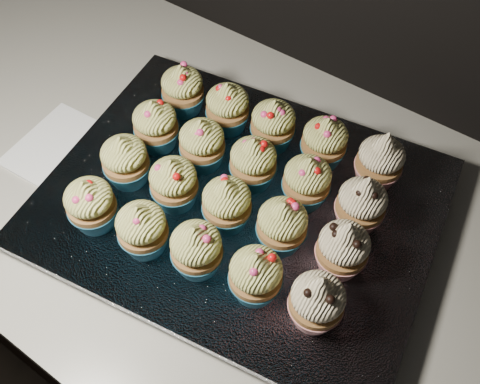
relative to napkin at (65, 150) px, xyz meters
The scene contains 25 objects.
cabinet 0.63m from the napkin, 10.21° to the left, with size 2.40×0.60×0.86m, color black.
worktop 0.42m from the napkin, 10.21° to the left, with size 2.44×0.64×0.04m, color beige.
napkin is the anchor object (origin of this frame).
baking_tray 0.28m from the napkin, 11.99° to the left, with size 0.47×0.36×0.02m, color black.
foil_lining 0.29m from the napkin, 11.99° to the left, with size 0.51×0.40×0.01m, color silver.
cupcake_0 0.18m from the napkin, 26.87° to the right, with size 0.06×0.06×0.08m.
cupcake_1 0.24m from the napkin, 16.29° to the right, with size 0.06×0.06×0.08m.
cupcake_2 0.30m from the napkin, ahead, with size 0.06×0.06×0.08m.
cupcake_3 0.38m from the napkin, ahead, with size 0.06×0.06×0.08m.
cupcake_4 0.45m from the napkin, ahead, with size 0.06×0.06×0.10m.
cupcake_5 0.15m from the napkin, ahead, with size 0.06×0.06×0.08m.
cupcake_6 0.22m from the napkin, ahead, with size 0.06×0.06×0.08m.
cupcake_7 0.29m from the napkin, ahead, with size 0.06×0.06×0.08m.
cupcake_8 0.37m from the napkin, ahead, with size 0.06×0.06×0.08m.
cupcake_9 0.44m from the napkin, ahead, with size 0.06×0.06×0.10m.
cupcake_10 0.16m from the napkin, 29.67° to the left, with size 0.06×0.06×0.08m.
cupcake_11 0.23m from the napkin, 22.33° to the left, with size 0.06×0.06×0.08m.
cupcake_12 0.30m from the napkin, 19.11° to the left, with size 0.06×0.06×0.08m.
cupcake_13 0.37m from the napkin, 17.36° to the left, with size 0.06×0.06×0.08m.
cupcake_14 0.44m from the napkin, 15.40° to the left, with size 0.06×0.06×0.10m.
cupcake_15 0.20m from the napkin, 52.38° to the left, with size 0.06×0.06×0.08m.
cupcake_16 0.25m from the napkin, 39.62° to the left, with size 0.06×0.06×0.08m.
cupcake_17 0.32m from the napkin, 32.70° to the left, with size 0.06×0.06×0.08m.
cupcake_18 0.38m from the napkin, 28.25° to the left, with size 0.06×0.06×0.08m.
cupcake_19 0.46m from the napkin, 25.02° to the left, with size 0.06×0.06×0.10m.
Camera 1 is at (0.10, 1.35, 1.52)m, focal length 40.00 mm.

